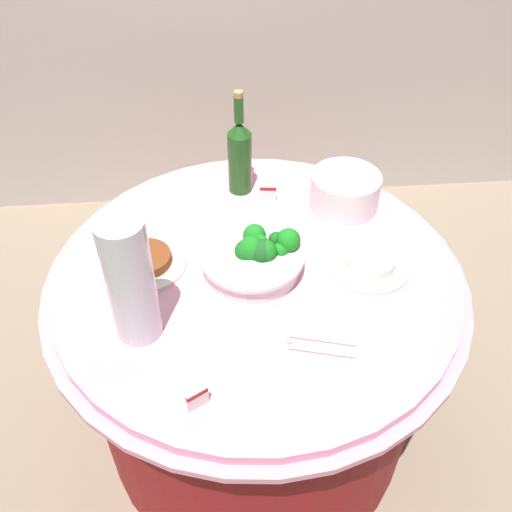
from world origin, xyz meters
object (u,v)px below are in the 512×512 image
(wine_bottle, at_px, (240,155))
(serving_tongs, at_px, (319,346))
(decorative_fruit_vase, at_px, (132,286))
(food_plate_stir_fry, at_px, (146,261))
(plate_stack, at_px, (345,191))
(food_plate_rice, at_px, (370,263))
(label_placard_front, at_px, (197,398))
(broccoli_bowl, at_px, (255,256))
(label_placard_mid, at_px, (268,192))

(wine_bottle, height_order, serving_tongs, wine_bottle)
(decorative_fruit_vase, height_order, serving_tongs, decorative_fruit_vase)
(food_plate_stir_fry, bearing_deg, plate_stack, 20.47)
(decorative_fruit_vase, relative_size, food_plate_rice, 1.55)
(plate_stack, relative_size, serving_tongs, 1.26)
(serving_tongs, xyz_separation_m, label_placard_front, (-0.29, -0.14, 0.03))
(decorative_fruit_vase, bearing_deg, wine_bottle, 63.40)
(broccoli_bowl, distance_m, decorative_fruit_vase, 0.37)
(wine_bottle, xyz_separation_m, label_placard_front, (-0.14, -0.79, -0.10))
(food_plate_stir_fry, xyz_separation_m, food_plate_rice, (0.61, -0.06, -0.00))
(label_placard_front, bearing_deg, food_plate_stir_fry, 106.68)
(wine_bottle, relative_size, food_plate_rice, 1.53)
(label_placard_mid, bearing_deg, decorative_fruit_vase, -126.25)
(broccoli_bowl, bearing_deg, label_placard_mid, 77.68)
(plate_stack, bearing_deg, broccoli_bowl, -138.72)
(serving_tongs, bearing_deg, decorative_fruit_vase, 168.24)
(broccoli_bowl, height_order, label_placard_mid, broccoli_bowl)
(plate_stack, relative_size, label_placard_front, 3.82)
(plate_stack, relative_size, food_plate_rice, 0.95)
(food_plate_stir_fry, relative_size, food_plate_rice, 1.00)
(broccoli_bowl, bearing_deg, food_plate_stir_fry, 172.54)
(food_plate_rice, bearing_deg, label_placard_front, -139.78)
(wine_bottle, bearing_deg, food_plate_stir_fry, -130.03)
(label_placard_mid, bearing_deg, plate_stack, -11.49)
(wine_bottle, distance_m, food_plate_stir_fry, 0.45)
(serving_tongs, bearing_deg, label_placard_mid, 96.10)
(plate_stack, height_order, label_placard_mid, plate_stack)
(decorative_fruit_vase, distance_m, label_placard_front, 0.29)
(broccoli_bowl, xyz_separation_m, food_plate_rice, (0.31, -0.02, -0.03))
(broccoli_bowl, xyz_separation_m, serving_tongs, (0.13, -0.28, -0.04))
(plate_stack, xyz_separation_m, decorative_fruit_vase, (-0.59, -0.45, 0.10))
(broccoli_bowl, xyz_separation_m, label_placard_front, (-0.16, -0.42, -0.02))
(plate_stack, bearing_deg, serving_tongs, -107.16)
(serving_tongs, height_order, label_placard_mid, label_placard_mid)
(wine_bottle, relative_size, decorative_fruit_vase, 0.99)
(plate_stack, xyz_separation_m, label_placard_front, (-0.45, -0.68, -0.02))
(serving_tongs, bearing_deg, label_placard_front, -154.41)
(wine_bottle, distance_m, food_plate_rice, 0.52)
(wine_bottle, xyz_separation_m, label_placard_mid, (0.08, -0.07, -0.10))
(decorative_fruit_vase, distance_m, label_placard_mid, 0.63)
(serving_tongs, xyz_separation_m, label_placard_mid, (-0.06, 0.58, 0.03))
(serving_tongs, relative_size, label_placard_front, 3.03)
(broccoli_bowl, relative_size, food_plate_rice, 1.27)
(decorative_fruit_vase, bearing_deg, label_placard_front, -58.70)
(plate_stack, xyz_separation_m, food_plate_stir_fry, (-0.59, -0.22, -0.04))
(label_placard_mid, bearing_deg, serving_tongs, -83.90)
(food_plate_stir_fry, bearing_deg, label_placard_front, -73.32)
(plate_stack, relative_size, label_placard_mid, 3.82)
(food_plate_rice, bearing_deg, label_placard_mid, 127.05)
(broccoli_bowl, xyz_separation_m, plate_stack, (0.30, 0.26, 0.01))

